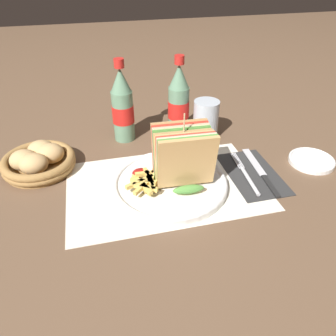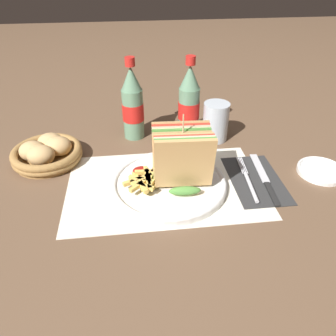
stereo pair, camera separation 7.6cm
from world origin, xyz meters
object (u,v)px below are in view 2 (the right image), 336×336
at_px(knife, 264,178).
at_px(bread_basket, 47,153).
at_px(glass_near, 215,124).
at_px(side_saucer, 321,170).
at_px(plate_main, 169,183).
at_px(coke_bottle_far, 189,103).
at_px(club_sandwich, 182,158).
at_px(fork, 249,182).
at_px(coke_bottle_near, 133,105).

distance_m(knife, bread_basket, 0.55).
bearing_deg(glass_near, side_saucer, -41.87).
height_order(plate_main, coke_bottle_far, coke_bottle_far).
xyz_separation_m(knife, side_saucer, (0.15, 0.01, 0.00)).
distance_m(plate_main, bread_basket, 0.33).
bearing_deg(side_saucer, coke_bottle_far, 141.21).
height_order(plate_main, club_sandwich, club_sandwich).
bearing_deg(bread_basket, plate_main, -26.26).
height_order(knife, glass_near, glass_near).
relative_size(fork, coke_bottle_far, 0.77).
height_order(coke_bottle_near, side_saucer, coke_bottle_near).
bearing_deg(coke_bottle_far, bread_basket, -165.46).
bearing_deg(knife, bread_basket, 168.64).
bearing_deg(knife, coke_bottle_far, 124.28).
bearing_deg(coke_bottle_far, side_saucer, -38.79).
xyz_separation_m(knife, coke_bottle_far, (-0.14, 0.25, 0.09)).
bearing_deg(plate_main, fork, -4.64).
relative_size(coke_bottle_far, glass_near, 2.10).
bearing_deg(fork, side_saucer, 12.30).
height_order(club_sandwich, glass_near, club_sandwich).
relative_size(coke_bottle_near, coke_bottle_far, 1.00).
bearing_deg(glass_near, bread_basket, -172.10).
xyz_separation_m(knife, bread_basket, (-0.53, 0.15, 0.02)).
relative_size(club_sandwich, bread_basket, 0.95).
relative_size(club_sandwich, coke_bottle_near, 0.73).
height_order(plate_main, bread_basket, bread_basket).
bearing_deg(knife, side_saucer, 9.09).
bearing_deg(knife, plate_main, -175.87).
bearing_deg(bread_basket, side_saucer, -11.30).
bearing_deg(plate_main, side_saucer, 1.80).
relative_size(coke_bottle_near, side_saucer, 2.00).
distance_m(club_sandwich, bread_basket, 0.37).
distance_m(plate_main, club_sandwich, 0.08).
bearing_deg(coke_bottle_near, fork, -46.34).
xyz_separation_m(plate_main, glass_near, (0.16, 0.21, 0.04)).
bearing_deg(bread_basket, club_sandwich, -24.89).
height_order(glass_near, side_saucer, glass_near).
xyz_separation_m(fork, coke_bottle_near, (-0.26, 0.27, 0.09)).
xyz_separation_m(fork, glass_near, (-0.03, 0.23, 0.04)).
height_order(club_sandwich, coke_bottle_far, coke_bottle_far).
relative_size(club_sandwich, glass_near, 1.54).
bearing_deg(fork, plate_main, 179.65).
bearing_deg(coke_bottle_near, club_sandwich, -68.99).
relative_size(knife, side_saucer, 1.79).
relative_size(plate_main, glass_near, 2.43).
bearing_deg(knife, club_sandwich, -174.60).
height_order(knife, coke_bottle_near, coke_bottle_near).
height_order(fork, coke_bottle_near, coke_bottle_near).
distance_m(coke_bottle_far, side_saucer, 0.39).
height_order(bread_basket, side_saucer, bread_basket).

